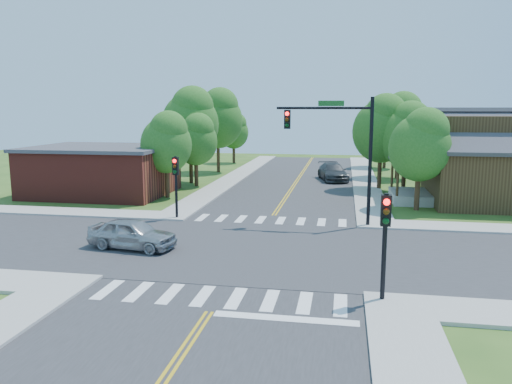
% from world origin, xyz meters
% --- Properties ---
extents(ground, '(100.00, 100.00, 0.00)m').
position_xyz_m(ground, '(0.00, 0.00, 0.00)').
color(ground, '#2C5019').
rests_on(ground, ground).
extents(road_ns, '(10.00, 90.00, 0.04)m').
position_xyz_m(road_ns, '(0.00, 0.00, 0.02)').
color(road_ns, '#2D2D30').
rests_on(road_ns, ground).
extents(road_ew, '(90.00, 10.00, 0.04)m').
position_xyz_m(road_ew, '(0.00, 0.00, 0.03)').
color(road_ew, '#2D2D30').
rests_on(road_ew, ground).
extents(intersection_patch, '(10.20, 10.20, 0.06)m').
position_xyz_m(intersection_patch, '(0.00, 0.00, 0.00)').
color(intersection_patch, '#2D2D30').
rests_on(intersection_patch, ground).
extents(sidewalk_ne, '(40.00, 40.00, 0.14)m').
position_xyz_m(sidewalk_ne, '(15.82, 15.82, 0.07)').
color(sidewalk_ne, '#9E9B93').
rests_on(sidewalk_ne, ground).
extents(sidewalk_nw, '(40.00, 40.00, 0.14)m').
position_xyz_m(sidewalk_nw, '(-15.82, 15.82, 0.07)').
color(sidewalk_nw, '#9E9B93').
rests_on(sidewalk_nw, ground).
extents(crosswalk_north, '(8.85, 2.00, 0.01)m').
position_xyz_m(crosswalk_north, '(0.00, 6.20, 0.05)').
color(crosswalk_north, white).
rests_on(crosswalk_north, ground).
extents(crosswalk_south, '(8.85, 2.00, 0.01)m').
position_xyz_m(crosswalk_south, '(0.00, -6.20, 0.05)').
color(crosswalk_south, white).
rests_on(crosswalk_south, ground).
extents(centerline, '(0.30, 90.00, 0.01)m').
position_xyz_m(centerline, '(0.00, 0.00, 0.05)').
color(centerline, gold).
rests_on(centerline, ground).
extents(stop_bar, '(4.60, 0.45, 0.09)m').
position_xyz_m(stop_bar, '(2.50, -7.60, 0.00)').
color(stop_bar, white).
rests_on(stop_bar, ground).
extents(signal_mast_ne, '(5.30, 0.42, 7.20)m').
position_xyz_m(signal_mast_ne, '(3.91, 5.59, 4.85)').
color(signal_mast_ne, black).
rests_on(signal_mast_ne, ground).
extents(signal_pole_se, '(0.34, 0.42, 3.80)m').
position_xyz_m(signal_pole_se, '(5.60, -5.62, 2.66)').
color(signal_pole_se, black).
rests_on(signal_pole_se, ground).
extents(signal_pole_nw, '(0.34, 0.42, 3.80)m').
position_xyz_m(signal_pole_nw, '(-5.60, 5.58, 2.66)').
color(signal_pole_nw, black).
rests_on(signal_pole_nw, ground).
extents(house_ne, '(13.05, 8.80, 7.11)m').
position_xyz_m(house_ne, '(15.11, 14.23, 3.33)').
color(house_ne, '#352512').
rests_on(house_ne, ground).
extents(building_nw, '(10.40, 8.40, 3.73)m').
position_xyz_m(building_nw, '(-14.20, 13.20, 1.88)').
color(building_nw, maroon).
rests_on(building_nw, ground).
extents(tree_e_a, '(3.93, 3.73, 6.68)m').
position_xyz_m(tree_e_a, '(9.03, 10.98, 4.37)').
color(tree_e_a, '#382314').
rests_on(tree_e_a, ground).
extents(tree_e_b, '(4.23, 4.02, 7.20)m').
position_xyz_m(tree_e_b, '(8.95, 17.99, 4.71)').
color(tree_e_b, '#382314').
rests_on(tree_e_b, ground).
extents(tree_e_c, '(4.81, 4.57, 8.17)m').
position_xyz_m(tree_e_c, '(9.24, 26.20, 5.36)').
color(tree_e_c, '#382314').
rests_on(tree_e_c, ground).
extents(tree_e_d, '(4.53, 4.31, 7.71)m').
position_xyz_m(tree_e_d, '(8.71, 34.59, 5.05)').
color(tree_e_d, '#382314').
rests_on(tree_e_d, ground).
extents(tree_w_a, '(3.79, 3.60, 6.44)m').
position_xyz_m(tree_w_a, '(-8.68, 12.65, 4.22)').
color(tree_w_a, '#382314').
rests_on(tree_w_a, ground).
extents(tree_w_b, '(5.03, 4.78, 8.55)m').
position_xyz_m(tree_w_b, '(-9.13, 20.02, 5.60)').
color(tree_w_b, '#382314').
rests_on(tree_w_b, ground).
extents(tree_w_c, '(5.13, 4.87, 8.72)m').
position_xyz_m(tree_w_c, '(-8.64, 27.90, 5.71)').
color(tree_w_c, '#382314').
rests_on(tree_w_c, ground).
extents(tree_w_d, '(3.59, 3.41, 6.10)m').
position_xyz_m(tree_w_d, '(-8.97, 36.80, 3.99)').
color(tree_w_d, '#382314').
rests_on(tree_w_d, ground).
extents(tree_house, '(4.58, 4.36, 7.79)m').
position_xyz_m(tree_house, '(7.15, 19.07, 5.11)').
color(tree_house, '#382314').
rests_on(tree_house, ground).
extents(tree_bldg, '(3.67, 3.49, 6.24)m').
position_xyz_m(tree_bldg, '(-8.16, 18.38, 4.09)').
color(tree_bldg, '#382314').
rests_on(tree_bldg, ground).
extents(car_silver, '(2.99, 4.75, 1.44)m').
position_xyz_m(car_silver, '(-5.55, -0.91, 0.72)').
color(car_silver, '#A4A7AB').
rests_on(car_silver, ground).
extents(car_dgrey, '(4.49, 6.26, 1.54)m').
position_xyz_m(car_dgrey, '(3.21, 23.65, 0.77)').
color(car_dgrey, '#333639').
rests_on(car_dgrey, ground).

